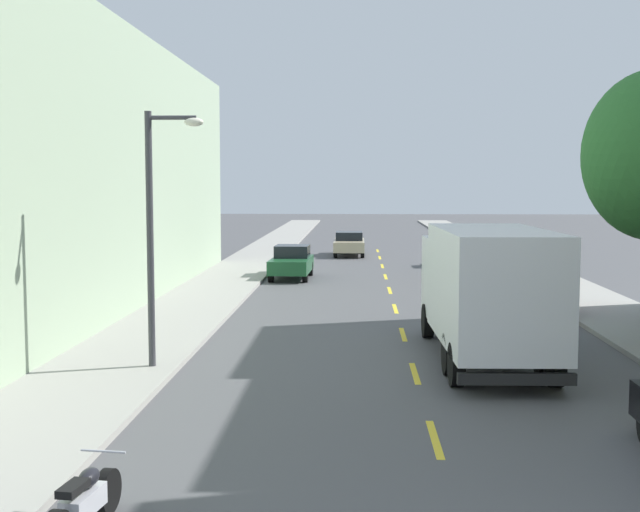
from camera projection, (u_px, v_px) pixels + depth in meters
The scene contains 12 objects.
ground_plane at pixel (387, 282), 37.38m from camera, with size 160.00×160.00×0.00m, color #4C4C4F.
sidewalk_left at pixel (221, 285), 35.69m from camera, with size 3.20×120.00×0.14m, color #99968E.
sidewalk_right at pixel (560, 287), 35.07m from camera, with size 3.20×120.00×0.14m, color #99968E.
lane_centerline_dashes at pixel (392, 299), 31.90m from camera, with size 0.14×47.20×0.01m.
street_lamp at pixel (157, 217), 19.32m from camera, with size 1.35×0.28×5.87m.
delivery_box_truck at pixel (486, 286), 20.55m from camera, with size 2.58×7.91×3.31m.
parked_pickup_orange at pixel (488, 264), 36.77m from camera, with size 2.08×5.33×1.73m.
parked_hatchback_forest at pixel (292, 262), 38.61m from camera, with size 1.85×4.05×1.50m.
parked_pickup_teal at pixel (467, 252), 43.41m from camera, with size 2.07×5.33×1.73m.
parked_hatchback_red at pixel (529, 291), 28.22m from camera, with size 1.78×4.02×1.50m.
moving_champagne_sedan at pixel (349, 243), 50.73m from camera, with size 1.80×4.50×1.43m.
parked_motorcycle at pixel (84, 503), 10.51m from camera, with size 0.62×2.05×0.90m.
Camera 1 is at (-1.36, -7.23, 4.40)m, focal length 47.37 mm.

